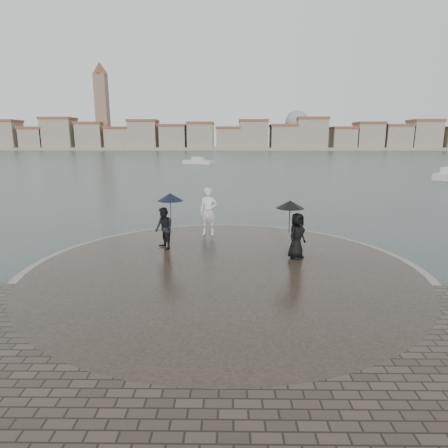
{
  "coord_description": "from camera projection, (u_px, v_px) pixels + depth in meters",
  "views": [
    {
      "loc": [
        0.14,
        -7.7,
        4.25
      ],
      "look_at": [
        0.0,
        4.8,
        1.45
      ],
      "focal_mm": 30.0,
      "sensor_mm": 36.0,
      "label": 1
    }
  ],
  "objects": [
    {
      "name": "statue",
      "position": [
        208.0,
        211.0,
        15.59
      ],
      "size": [
        0.76,
        0.53,
        1.99
      ],
      "primitive_type": "imported",
      "rotation": [
        0.0,
        0.0,
        -0.08
      ],
      "color": "silver",
      "rests_on": "quay_tip"
    },
    {
      "name": "boats",
      "position": [
        293.0,
        167.0,
        55.18
      ],
      "size": [
        35.75,
        30.93,
        1.5
      ],
      "color": "beige",
      "rests_on": "ground"
    },
    {
      "name": "visitor_right",
      "position": [
        295.0,
        226.0,
        12.47
      ],
      "size": [
        1.18,
        1.03,
        1.95
      ],
      "color": "black",
      "rests_on": "quay_tip"
    },
    {
      "name": "quay_tip",
      "position": [
        224.0,
        272.0,
        11.82
      ],
      "size": [
        11.9,
        11.9,
        0.36
      ],
      "primitive_type": "cylinder",
      "color": "#2D261E",
      "rests_on": "ground"
    },
    {
      "name": "ground",
      "position": [
        222.0,
        333.0,
        8.45
      ],
      "size": [
        400.0,
        400.0,
        0.0
      ],
      "primitive_type": "plane",
      "color": "#2B3835",
      "rests_on": "ground"
    },
    {
      "name": "visitor_left",
      "position": [
        166.0,
        220.0,
        13.55
      ],
      "size": [
        1.18,
        1.05,
        2.04
      ],
      "color": "black",
      "rests_on": "quay_tip"
    },
    {
      "name": "kerb_ring",
      "position": [
        224.0,
        273.0,
        11.83
      ],
      "size": [
        12.5,
        12.5,
        0.32
      ],
      "primitive_type": "cylinder",
      "color": "gray",
      "rests_on": "ground"
    },
    {
      "name": "far_skyline",
      "position": [
        214.0,
        137.0,
        164.1
      ],
      "size": [
        260.0,
        20.0,
        37.0
      ],
      "color": "gray",
      "rests_on": "ground"
    }
  ]
}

